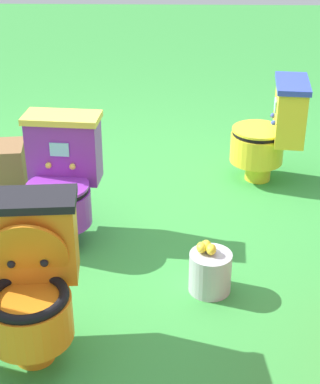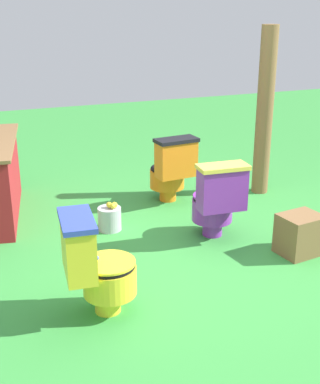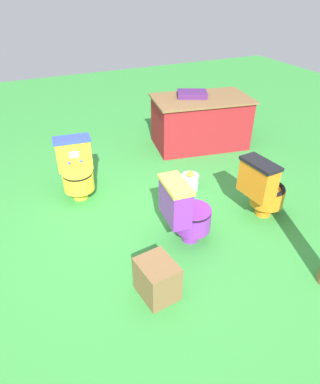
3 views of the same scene
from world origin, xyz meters
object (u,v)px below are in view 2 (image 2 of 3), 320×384
object	(u,v)px
toilet_yellow	(96,265)
lemon_bucket	(110,218)
toilet_purple	(217,200)
wooden_post	(265,112)
small_crate	(300,234)
toilet_orange	(171,169)

from	to	relation	value
toilet_yellow	lemon_bucket	bearing A→B (deg)	166.19
toilet_yellow	toilet_purple	bearing A→B (deg)	126.89
toilet_purple	toilet_yellow	size ratio (longest dim) A/B	1.00
wooden_post	small_crate	bearing A→B (deg)	160.55
toilet_purple	toilet_yellow	bearing A→B (deg)	-144.42
toilet_orange	small_crate	bearing A→B (deg)	-75.39
wooden_post	toilet_yellow	bearing A→B (deg)	125.92
toilet_orange	lemon_bucket	size ratio (longest dim) A/B	2.63
toilet_orange	wooden_post	distance (m)	1.19
toilet_orange	small_crate	xyz separation A→B (m)	(-1.51, -0.55, -0.20)
toilet_yellow	small_crate	world-z (taller)	toilet_yellow
wooden_post	lemon_bucket	size ratio (longest dim) A/B	6.56
toilet_orange	small_crate	distance (m)	1.62
wooden_post	lemon_bucket	distance (m)	2.07
wooden_post	small_crate	world-z (taller)	wooden_post
toilet_purple	lemon_bucket	xyz separation A→B (m)	(0.53, 0.84, -0.25)
toilet_orange	toilet_purple	bearing A→B (deg)	-93.72
toilet_yellow	lemon_bucket	world-z (taller)	toilet_yellow
toilet_purple	wooden_post	xyz separation A→B (m)	(0.92, -1.03, 0.53)
toilet_purple	toilet_orange	world-z (taller)	same
toilet_orange	wooden_post	world-z (taller)	wooden_post
toilet_yellow	lemon_bucket	size ratio (longest dim) A/B	2.63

